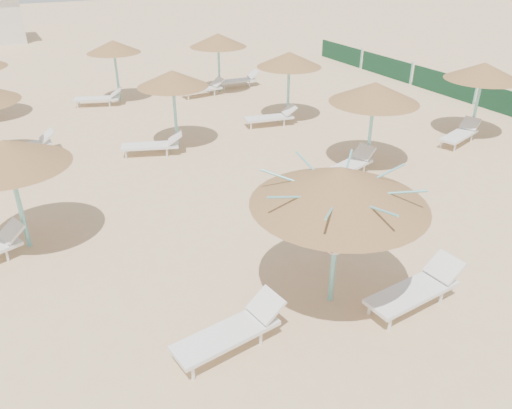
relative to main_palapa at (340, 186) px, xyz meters
name	(u,v)px	position (x,y,z in m)	size (l,w,h in m)	color
ground	(306,301)	(-0.45, 0.18, -2.56)	(120.00, 120.00, 0.00)	tan
main_palapa	(340,186)	(0.00, 0.00, 0.00)	(3.28, 3.28, 2.94)	#70C3C0
lounger_main_a	(233,330)	(-2.31, -0.27, -2.19)	(2.18, 0.93, 0.77)	silver
lounger_main_b	(417,288)	(1.43, -0.89, -2.18)	(2.23, 0.84, 0.79)	silver
palapa_field	(174,75)	(0.50, 10.38, -0.25)	(19.52, 13.81, 2.72)	#70C3C0
windbreak_fence	(443,84)	(13.55, 10.13, -2.06)	(0.08, 19.84, 1.10)	#174629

